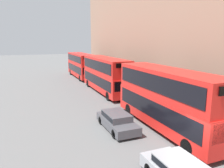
# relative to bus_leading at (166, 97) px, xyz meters

# --- Properties ---
(ground_plane) EXTENTS (200.00, 200.00, 0.00)m
(ground_plane) POSITION_rel_bus_leading_xyz_m (-1.60, -4.86, -2.49)
(ground_plane) COLOR #5B5B5B
(bus_leading) EXTENTS (2.59, 10.74, 4.52)m
(bus_leading) POSITION_rel_bus_leading_xyz_m (0.00, 0.00, 0.00)
(bus_leading) COLOR red
(bus_leading) RESTS_ON ground
(bus_second_in_queue) EXTENTS (2.59, 11.15, 4.41)m
(bus_second_in_queue) POSITION_rel_bus_leading_xyz_m (0.00, 12.88, -0.06)
(bus_second_in_queue) COLOR red
(bus_second_in_queue) RESTS_ON ground
(bus_third_in_queue) EXTENTS (2.59, 10.74, 4.24)m
(bus_third_in_queue) POSITION_rel_bus_leading_xyz_m (0.00, 25.31, -0.14)
(bus_third_in_queue) COLOR red
(bus_third_in_queue) RESTS_ON ground
(car_hatchback) EXTENTS (1.80, 4.35, 1.26)m
(car_hatchback) POSITION_rel_bus_leading_xyz_m (-3.40, 1.31, -1.81)
(car_hatchback) COLOR #47474C
(car_hatchback) RESTS_ON ground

